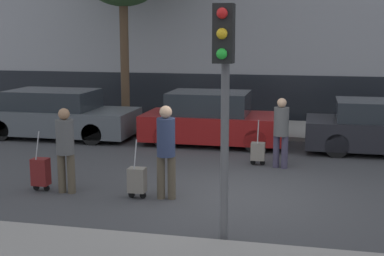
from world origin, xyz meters
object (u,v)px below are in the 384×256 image
at_px(parked_car_1, 213,120).
at_px(traffic_light, 224,76).
at_px(pedestrian_left, 65,145).
at_px(pedestrian_center, 166,146).
at_px(trolley_left, 41,172).
at_px(trolley_right, 258,151).
at_px(parked_car_0, 58,115).
at_px(trolley_center, 137,180).
at_px(pedestrian_right, 281,129).

xyz_separation_m(parked_car_1, traffic_light, (1.45, -7.04, 1.79)).
height_order(pedestrian_left, pedestrian_center, pedestrian_center).
bearing_deg(traffic_light, trolley_left, 154.47).
bearing_deg(pedestrian_center, trolley_right, 56.32).
height_order(parked_car_0, traffic_light, traffic_light).
bearing_deg(trolley_left, pedestrian_center, 1.10).
relative_size(pedestrian_center, trolley_center, 1.57).
distance_m(parked_car_0, pedestrian_right, 7.05).
distance_m(trolley_left, pedestrian_center, 2.60).
distance_m(parked_car_1, trolley_center, 5.24).
bearing_deg(parked_car_1, trolley_right, -55.72).
bearing_deg(trolley_center, parked_car_0, 129.00).
relative_size(parked_car_1, trolley_right, 3.68).
xyz_separation_m(pedestrian_left, traffic_light, (3.36, -1.86, 1.53)).
height_order(trolley_left, pedestrian_right, pedestrian_right).
xyz_separation_m(pedestrian_right, trolley_right, (-0.53, 0.16, -0.59)).
distance_m(parked_car_0, trolley_center, 6.67).
distance_m(parked_car_0, pedestrian_left, 5.86).
bearing_deg(parked_car_1, pedestrian_center, -89.25).
height_order(pedestrian_center, trolley_center, pedestrian_center).
height_order(trolley_left, traffic_light, traffic_light).
height_order(pedestrian_right, trolley_right, pedestrian_right).
xyz_separation_m(trolley_center, pedestrian_right, (2.47, 2.90, 0.56)).
bearing_deg(pedestrian_left, trolley_right, 42.94).
relative_size(pedestrian_left, pedestrian_right, 1.03).
height_order(parked_car_1, trolley_right, parked_car_1).
distance_m(parked_car_0, traffic_light, 9.48).
relative_size(trolley_right, traffic_light, 0.31).
relative_size(parked_car_0, pedestrian_left, 2.74).
distance_m(parked_car_0, trolley_right, 6.51).
height_order(pedestrian_right, traffic_light, traffic_light).
distance_m(pedestrian_center, trolley_right, 3.35).
height_order(trolley_right, traffic_light, traffic_light).
bearing_deg(parked_car_0, pedestrian_center, -47.10).
bearing_deg(parked_car_1, pedestrian_right, -49.17).
xyz_separation_m(parked_car_0, pedestrian_left, (2.76, -5.16, 0.28)).
bearing_deg(pedestrian_center, parked_car_1, 82.32).
xyz_separation_m(trolley_left, traffic_light, (3.91, -1.87, 2.08)).
distance_m(pedestrian_left, pedestrian_right, 4.85).
bearing_deg(parked_car_0, traffic_light, -48.91).
bearing_deg(trolley_left, parked_car_0, 113.23).
height_order(parked_car_0, trolley_right, parked_car_0).
distance_m(trolley_center, traffic_light, 3.40).
relative_size(parked_car_0, parked_car_1, 1.15).
height_order(pedestrian_left, trolley_left, pedestrian_left).
height_order(pedestrian_center, traffic_light, traffic_light).
relative_size(pedestrian_right, traffic_light, 0.47).
distance_m(parked_car_1, pedestrian_center, 5.14).
xyz_separation_m(parked_car_1, trolley_right, (1.47, -2.15, -0.35)).
bearing_deg(pedestrian_left, pedestrian_right, 37.41).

